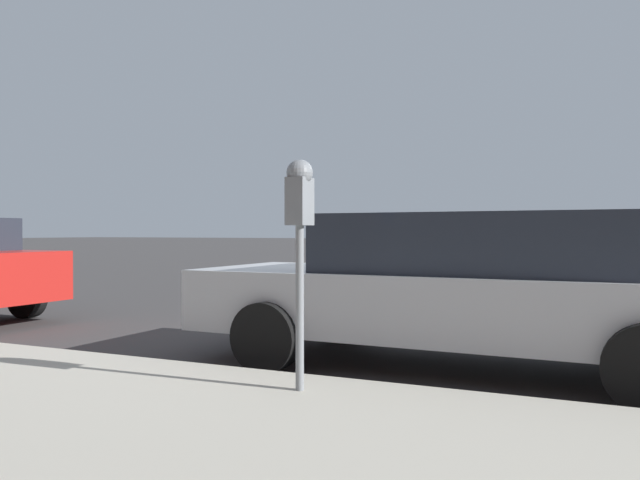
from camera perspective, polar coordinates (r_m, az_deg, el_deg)
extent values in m
plane|color=#3D3A3A|center=(7.06, 8.12, -9.63)|extent=(220.00, 220.00, 0.00)
cylinder|color=gray|center=(4.48, -1.87, -6.22)|extent=(0.06, 0.06, 1.18)
cube|color=gray|center=(4.45, -1.87, 3.55)|extent=(0.20, 0.14, 0.34)
sphere|color=gray|center=(4.46, -1.87, 6.15)|extent=(0.19, 0.19, 0.19)
cube|color=#19389E|center=(4.54, -1.29, 2.95)|extent=(0.01, 0.11, 0.12)
cube|color=black|center=(4.55, -1.29, 4.45)|extent=(0.01, 0.10, 0.08)
cube|color=#B7BABF|center=(5.95, 12.51, -5.64)|extent=(1.89, 4.98, 0.58)
cube|color=#232833|center=(5.87, 14.41, -0.27)|extent=(1.63, 2.80, 0.53)
cylinder|color=black|center=(5.71, -4.95, -8.83)|extent=(0.23, 0.64, 0.64)
cylinder|color=black|center=(7.30, 2.16, -6.73)|extent=(0.23, 0.64, 0.64)
cylinder|color=black|center=(6.73, 27.18, -7.44)|extent=(0.23, 0.64, 0.64)
cylinder|color=black|center=(10.21, -25.24, -4.66)|extent=(0.23, 0.64, 0.64)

